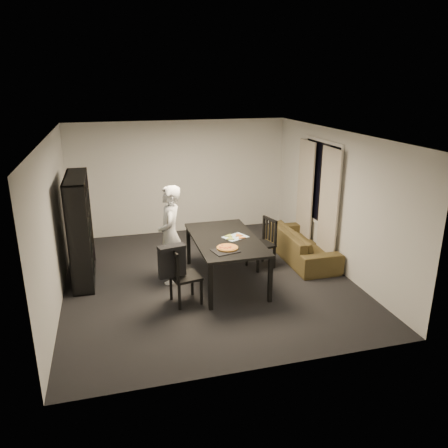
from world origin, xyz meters
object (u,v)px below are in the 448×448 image
object	(u,v)px
dining_table	(225,242)
baking_tray	(225,251)
sofa	(301,244)
person	(170,235)
chair_left	(180,273)
bookshelf	(80,229)
pepperoni_pizza	(227,248)
chair_right	(265,239)

from	to	relation	value
dining_table	baking_tray	bearing A→B (deg)	-105.49
dining_table	sofa	xyz separation A→B (m)	(1.76, 0.64, -0.45)
person	baking_tray	xyz separation A→B (m)	(0.77, -0.86, -0.05)
dining_table	chair_left	bearing A→B (deg)	-146.39
bookshelf	chair_left	xyz separation A→B (m)	(1.54, -1.40, -0.41)
chair_left	pepperoni_pizza	world-z (taller)	chair_left
dining_table	chair_right	xyz separation A→B (m)	(0.91, 0.46, -0.20)
chair_right	pepperoni_pizza	bearing A→B (deg)	-61.52
person	pepperoni_pizza	xyz separation A→B (m)	(0.82, -0.78, -0.03)
chair_right	person	world-z (taller)	person
dining_table	bookshelf	bearing A→B (deg)	161.96
person	pepperoni_pizza	distance (m)	1.14
baking_tray	sofa	world-z (taller)	baking_tray
chair_right	sofa	bearing A→B (deg)	86.40
bookshelf	chair_right	xyz separation A→B (m)	(3.35, -0.34, -0.40)
baking_tray	sofa	xyz separation A→B (m)	(1.93, 1.23, -0.53)
person	baking_tray	bearing A→B (deg)	51.53
chair_left	dining_table	bearing A→B (deg)	-68.40
dining_table	chair_right	world-z (taller)	chair_right
chair_right	sofa	distance (m)	0.91
dining_table	chair_left	world-z (taller)	chair_left
dining_table	chair_left	xyz separation A→B (m)	(-0.91, -0.61, -0.21)
baking_tray	pepperoni_pizza	size ratio (longest dim) A/B	1.14
chair_right	pepperoni_pizza	distance (m)	1.44
person	sofa	xyz separation A→B (m)	(2.70, 0.37, -0.58)
bookshelf	chair_right	distance (m)	3.39
chair_right	baking_tray	bearing A→B (deg)	-60.85
pepperoni_pizza	chair_right	bearing A→B (deg)	43.89
dining_table	pepperoni_pizza	distance (m)	0.54
bookshelf	baking_tray	bearing A→B (deg)	-31.38
pepperoni_pizza	person	bearing A→B (deg)	136.47
person	baking_tray	distance (m)	1.15
baking_tray	dining_table	bearing A→B (deg)	74.51
chair_right	dining_table	bearing A→B (deg)	-78.54
bookshelf	sofa	distance (m)	4.27
bookshelf	person	distance (m)	1.61
bookshelf	sofa	xyz separation A→B (m)	(4.21, -0.16, -0.65)
chair_left	person	xyz separation A→B (m)	(-0.02, 0.87, 0.34)
bookshelf	pepperoni_pizza	size ratio (longest dim) A/B	5.43
person	baking_tray	size ratio (longest dim) A/B	4.39
chair_left	pepperoni_pizza	bearing A→B (deg)	-95.59
chair_left	baking_tray	size ratio (longest dim) A/B	2.37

